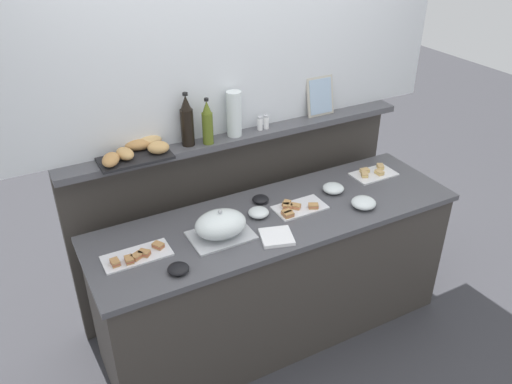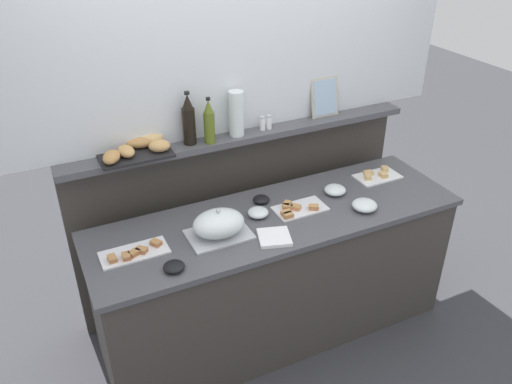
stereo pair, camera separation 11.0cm
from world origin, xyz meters
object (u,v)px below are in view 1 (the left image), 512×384
Objects in this scene: napkin_stack at (277,237)px; pepper_shaker at (266,122)px; framed_picture at (320,96)px; sandwich_platter_rear at (373,173)px; salt_shaker at (260,123)px; sandwich_platter_front at (297,208)px; bread_basket at (137,150)px; olive_oil_bottle at (207,123)px; wine_bottle_dark at (187,122)px; glass_bowl_large at (363,203)px; glass_bowl_medium at (333,189)px; glass_bowl_small at (259,213)px; serving_cloche at (221,225)px; condiment_bowl_red at (178,269)px; condiment_bowl_teal at (261,199)px; sandwich_platter_side at (137,256)px; water_carafe at (234,114)px.

napkin_stack is 0.79m from pepper_shaker.
framed_picture is at bearing 43.59° from napkin_stack.
salt_shaker is (-0.68, 0.31, 0.38)m from sandwich_platter_rear.
sandwich_platter_front and sandwich_platter_rear have the same top height.
bread_basket is at bearing -178.41° from framed_picture.
olive_oil_bottle is (-0.37, 0.41, 0.45)m from sandwich_platter_front.
sandwich_platter_front is 0.98× the size of wine_bottle_dark.
wine_bottle_dark is 3.63× the size of pepper_shaker.
glass_bowl_large is 0.87× the size of napkin_stack.
glass_bowl_small is at bearing -177.61° from glass_bowl_medium.
serving_cloche reaches higher than condiment_bowl_red.
sandwich_platter_rear is 0.86× the size of serving_cloche.
glass_bowl_medium is at bearing 7.41° from serving_cloche.
napkin_stack is (-0.11, -0.37, -0.01)m from condiment_bowl_teal.
condiment_bowl_red is 0.39× the size of olive_oil_bottle.
olive_oil_bottle reaches higher than sandwich_platter_side.
wine_bottle_dark is at bearing 0.34° from bread_basket.
glass_bowl_large is at bearing 3.25° from napkin_stack.
bread_basket is at bearing 157.54° from condiment_bowl_teal.
serving_cloche reaches higher than sandwich_platter_front.
condiment_bowl_red is 1.13m from pepper_shaker.
sandwich_platter_rear is at bearing 19.36° from napkin_stack.
bread_basket reaches higher than serving_cloche.
pepper_shaker is at bearing 55.38° from condiment_bowl_teal.
condiment_bowl_teal is at bearing 128.97° from sandwich_platter_front.
salt_shaker is (0.50, 0.48, 0.31)m from serving_cloche.
condiment_bowl_teal is at bearing 146.17° from glass_bowl_large.
napkin_stack is 0.54× the size of wine_bottle_dark.
serving_cloche is 2.56× the size of glass_bowl_medium.
sandwich_platter_side is at bearing -150.47° from water_carafe.
glass_bowl_small is 0.60m from pepper_shaker.
sandwich_platter_rear is 0.82m from condiment_bowl_teal.
glass_bowl_large is 1.23× the size of glass_bowl_small.
sandwich_platter_rear is at bearing -19.82° from water_carafe.
olive_oil_bottle is (-0.22, 0.23, 0.45)m from condiment_bowl_teal.
condiment_bowl_red is at bearing -156.27° from glass_bowl_small.
sandwich_platter_front is 1.22× the size of framed_picture.
wine_bottle_dark reaches higher than framed_picture.
sandwich_platter_rear is 2.92× the size of condiment_bowl_teal.
wine_bottle_dark reaches higher than glass_bowl_small.
condiment_bowl_teal is 0.36× the size of olive_oil_bottle.
glass_bowl_medium is 1.21m from bread_basket.
wine_bottle_dark is at bearing 109.62° from napkin_stack.
sandwich_platter_side is at bearing -137.28° from wine_bottle_dark.
sandwich_platter_front is 0.58m from pepper_shaker.
sandwich_platter_side is 0.46m from serving_cloche.
framed_picture is at bearing 32.13° from glass_bowl_small.
water_carafe is at bearing 98.54° from condiment_bowl_teal.
napkin_stack is at bearing -136.41° from framed_picture.
salt_shaker is at bearing 43.74° from serving_cloche.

